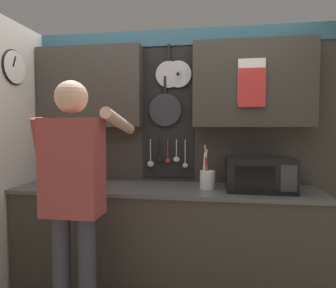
# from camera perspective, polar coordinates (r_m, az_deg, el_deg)

# --- Properties ---
(base_cabinet_counter) EXTENTS (2.49, 0.62, 0.94)m
(base_cabinet_counter) POSITION_cam_1_polar(r_m,az_deg,el_deg) (2.65, -0.55, -18.37)
(base_cabinet_counter) COLOR #38332D
(base_cabinet_counter) RESTS_ON ground_plane
(back_wall_unit) EXTENTS (3.06, 0.23, 2.32)m
(back_wall_unit) POSITION_cam_1_polar(r_m,az_deg,el_deg) (2.73, 0.45, 3.85)
(back_wall_unit) COLOR #38332D
(back_wall_unit) RESTS_ON ground_plane
(microwave) EXTENTS (0.51, 0.39, 0.26)m
(microwave) POSITION_cam_1_polar(r_m,az_deg,el_deg) (2.49, 16.97, -5.45)
(microwave) COLOR black
(microwave) RESTS_ON base_cabinet_counter
(knife_block) EXTENTS (0.13, 0.16, 0.26)m
(knife_block) POSITION_cam_1_polar(r_m,az_deg,el_deg) (2.72, -16.04, -5.59)
(knife_block) COLOR brown
(knife_block) RESTS_ON base_cabinet_counter
(utensil_crock) EXTENTS (0.12, 0.12, 0.36)m
(utensil_crock) POSITION_cam_1_polar(r_m,az_deg,el_deg) (2.48, 7.51, -6.51)
(utensil_crock) COLOR white
(utensil_crock) RESTS_ON base_cabinet_counter
(person) EXTENTS (0.54, 0.68, 1.74)m
(person) POSITION_cam_1_polar(r_m,az_deg,el_deg) (2.10, -17.51, -7.78)
(person) COLOR #383842
(person) RESTS_ON ground_plane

